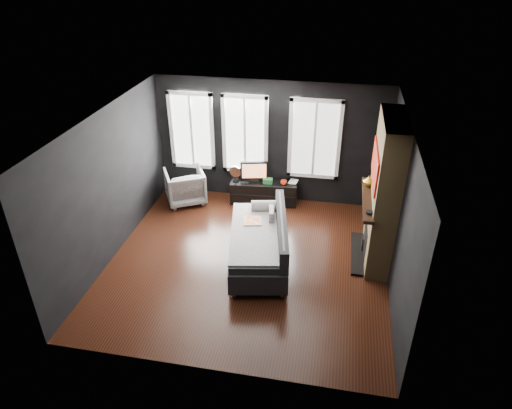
% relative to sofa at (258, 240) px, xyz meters
% --- Properties ---
extents(floor, '(5.00, 5.00, 0.00)m').
position_rel_sofa_xyz_m(floor, '(-0.19, -0.06, -0.47)').
color(floor, black).
rests_on(floor, ground).
extents(ceiling, '(5.00, 5.00, 0.00)m').
position_rel_sofa_xyz_m(ceiling, '(-0.19, -0.06, 2.23)').
color(ceiling, white).
rests_on(ceiling, ground).
extents(wall_back, '(5.00, 0.02, 2.70)m').
position_rel_sofa_xyz_m(wall_back, '(-0.19, 2.44, 0.88)').
color(wall_back, black).
rests_on(wall_back, ground).
extents(wall_left, '(0.02, 5.00, 2.70)m').
position_rel_sofa_xyz_m(wall_left, '(-2.69, -0.06, 0.88)').
color(wall_left, black).
rests_on(wall_left, ground).
extents(wall_right, '(0.02, 5.00, 2.70)m').
position_rel_sofa_xyz_m(wall_right, '(2.31, -0.06, 0.88)').
color(wall_right, black).
rests_on(wall_right, ground).
extents(windows, '(4.00, 0.16, 1.76)m').
position_rel_sofa_xyz_m(windows, '(-0.64, 2.40, 1.91)').
color(windows, white).
rests_on(windows, wall_back).
extents(fireplace, '(0.70, 1.62, 2.70)m').
position_rel_sofa_xyz_m(fireplace, '(2.11, 0.54, 0.88)').
color(fireplace, '#93724C').
rests_on(fireplace, floor).
extents(sofa, '(1.46, 2.33, 0.93)m').
position_rel_sofa_xyz_m(sofa, '(0.00, 0.00, 0.00)').
color(sofa, '#232325').
rests_on(sofa, floor).
extents(stripe_pillow, '(0.14, 0.36, 0.35)m').
position_rel_sofa_xyz_m(stripe_pillow, '(0.16, 0.47, 0.21)').
color(stripe_pillow, gray).
rests_on(stripe_pillow, sofa).
extents(armchair, '(1.08, 1.06, 0.84)m').
position_rel_sofa_xyz_m(armchair, '(-2.01, 1.89, -0.05)').
color(armchair, white).
rests_on(armchair, floor).
extents(media_console, '(1.50, 0.58, 0.50)m').
position_rel_sofa_xyz_m(media_console, '(-0.28, 2.18, -0.21)').
color(media_console, black).
rests_on(media_console, floor).
extents(monitor, '(0.63, 0.26, 0.55)m').
position_rel_sofa_xyz_m(monitor, '(-0.49, 2.16, 0.31)').
color(monitor, black).
rests_on(monitor, media_console).
extents(desk_fan, '(0.32, 0.32, 0.38)m').
position_rel_sofa_xyz_m(desk_fan, '(-0.90, 2.12, 0.23)').
color(desk_fan, '#9F9F9F').
rests_on(desk_fan, media_console).
extents(mug, '(0.16, 0.15, 0.14)m').
position_rel_sofa_xyz_m(mug, '(0.16, 2.14, 0.11)').
color(mug, '#F4431D').
rests_on(mug, media_console).
extents(book, '(0.18, 0.05, 0.25)m').
position_rel_sofa_xyz_m(book, '(0.27, 2.31, 0.16)').
color(book, beige).
rests_on(book, media_console).
extents(storage_box, '(0.21, 0.13, 0.11)m').
position_rel_sofa_xyz_m(storage_box, '(-0.18, 2.15, 0.09)').
color(storage_box, '#297636').
rests_on(storage_box, media_console).
extents(mantel_vase, '(0.26, 0.26, 0.20)m').
position_rel_sofa_xyz_m(mantel_vase, '(1.86, 0.99, 0.86)').
color(mantel_vase, yellow).
rests_on(mantel_vase, fireplace).
extents(mantel_clock, '(0.14, 0.14, 0.04)m').
position_rel_sofa_xyz_m(mantel_clock, '(1.86, -0.01, 0.78)').
color(mantel_clock, black).
rests_on(mantel_clock, fireplace).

